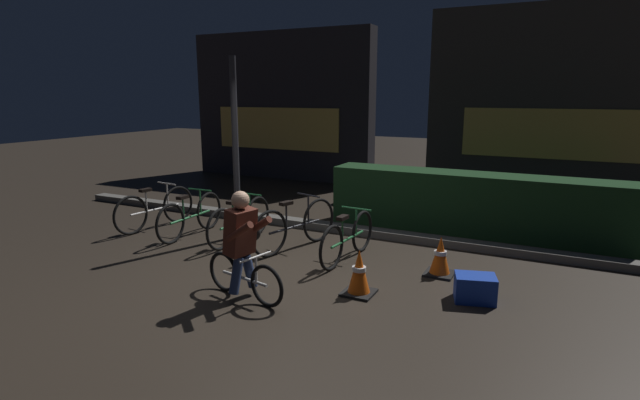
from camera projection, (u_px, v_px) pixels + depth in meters
ground_plane at (285, 276)px, 6.26m from camera, size 40.00×40.00×0.00m
sidewalk_curb at (352, 230)px, 8.18m from camera, size 12.00×0.24×0.12m
hedge_row at (474, 204)px, 8.09m from camera, size 4.80×0.70×1.00m
storefront_left at (281, 107)px, 13.22m from camera, size 5.20×0.54×3.87m
storefront_right at (562, 102)px, 10.86m from camera, size 5.81×0.54×4.20m
street_post at (236, 150)px, 7.70m from camera, size 0.10×0.10×2.84m
parked_bike_leftmost at (155, 209)px, 8.43m from camera, size 0.46×1.63×0.76m
parked_bike_left_mid at (191, 216)px, 7.96m from camera, size 0.46×1.59×0.73m
parked_bike_center_left at (240, 221)px, 7.65m from camera, size 0.46×1.59×0.73m
parked_bike_center_right at (295, 226)px, 7.30m from camera, size 0.56×1.66×0.79m
parked_bike_right_mid at (348, 238)px, 6.80m from camera, size 0.46×1.53×0.70m
traffic_cone_near at (359, 273)px, 5.67m from camera, size 0.36×0.36×0.54m
traffic_cone_far at (440, 256)px, 6.27m from camera, size 0.36×0.36×0.51m
blue_crate at (475, 288)px, 5.50m from camera, size 0.51×0.43×0.30m
cyclist at (243, 245)px, 5.49m from camera, size 1.17×0.60×1.25m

